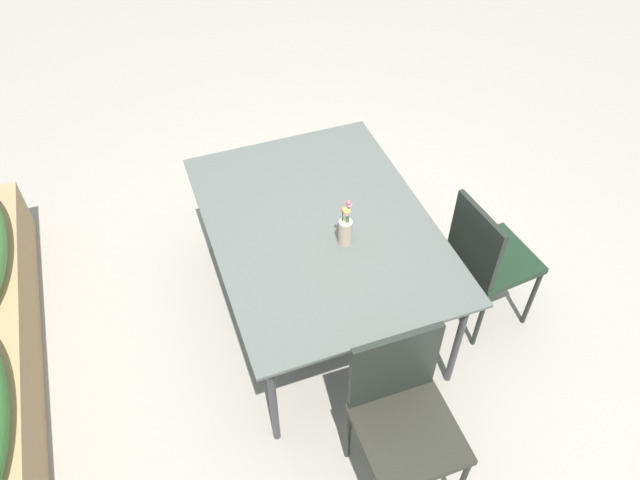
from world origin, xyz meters
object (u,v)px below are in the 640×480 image
dining_table (320,229)px  flower_vase (346,228)px  chair_near_left (487,256)px  chair_end_left (403,411)px

dining_table → flower_vase: size_ratio=5.41×
dining_table → chair_near_left: 0.95m
chair_end_left → dining_table: bearing=-89.4°
dining_table → chair_end_left: size_ratio=1.69×
dining_table → flower_vase: 0.24m
flower_vase → chair_end_left: bearing=175.2°
chair_near_left → chair_end_left: chair_end_left is taller
dining_table → chair_end_left: (-1.07, -0.00, -0.15)m
dining_table → chair_near_left: chair_near_left is taller
chair_end_left → flower_vase: size_ratio=3.20×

